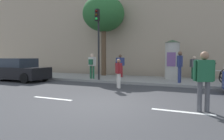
{
  "coord_description": "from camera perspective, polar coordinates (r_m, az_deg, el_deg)",
  "views": [
    {
      "loc": [
        2.78,
        -6.13,
        1.62
      ],
      "look_at": [
        -0.72,
        2.0,
        1.04
      ],
      "focal_mm": 31.89,
      "sensor_mm": 36.0,
      "label": 1
    }
  ],
  "objects": [
    {
      "name": "pedestrian_in_dark_shirt",
      "position": [
        13.61,
        -5.78,
        1.81
      ],
      "size": [
        0.58,
        0.39,
        1.71
      ],
      "color": "#1E5938",
      "rests_on": "sidewalk_curb"
    },
    {
      "name": "parked_car_silver",
      "position": [
        14.96,
        -25.13,
        -0.02
      ],
      "size": [
        4.2,
        2.0,
        1.53
      ],
      "color": "black",
      "rests_on": "ground_plane"
    },
    {
      "name": "pedestrian_tallest",
      "position": [
        12.0,
        18.85,
        1.56
      ],
      "size": [
        0.3,
        0.57,
        1.8
      ],
      "color": "navy",
      "rests_on": "sidewalk_curb"
    },
    {
      "name": "traffic_light",
      "position": [
        12.9,
        -4.08,
        10.56
      ],
      "size": [
        0.24,
        0.45,
        4.48
      ],
      "color": "black",
      "rests_on": "sidewalk_curb"
    },
    {
      "name": "lane_markings",
      "position": [
        6.93,
        -1.07,
        -9.78
      ],
      "size": [
        25.8,
        0.16,
        0.01
      ],
      "color": "silver",
      "rests_on": "ground_plane"
    },
    {
      "name": "building_backdrop",
      "position": [
        18.51,
        14.71,
        11.23
      ],
      "size": [
        36.0,
        5.0,
        8.14
      ],
      "primitive_type": "cube",
      "color": "tan",
      "rests_on": "ground_plane"
    },
    {
      "name": "street_tree",
      "position": [
        16.31,
        -2.44,
        15.63
      ],
      "size": [
        3.3,
        3.3,
        6.29
      ],
      "color": "brown",
      "rests_on": "sidewalk_curb"
    },
    {
      "name": "pedestrian_with_backpack",
      "position": [
        14.51,
        22.48,
        1.15
      ],
      "size": [
        0.56,
        0.33,
        1.54
      ],
      "color": "#1E5938",
      "rests_on": "sidewalk_curb"
    },
    {
      "name": "sidewalk_curb",
      "position": [
        13.51,
        11.26,
        -2.9
      ],
      "size": [
        36.0,
        4.0,
        0.15
      ],
      "primitive_type": "cube",
      "color": "gray",
      "rests_on": "ground_plane"
    },
    {
      "name": "pedestrian_near_pole",
      "position": [
        6.44,
        24.81,
        -1.48
      ],
      "size": [
        0.59,
        0.48,
        1.79
      ],
      "color": "#4C4C51",
      "rests_on": "ground_plane"
    },
    {
      "name": "poster_column",
      "position": [
        13.71,
        16.84,
        2.96
      ],
      "size": [
        1.0,
        1.0,
        2.61
      ],
      "color": "#B2ADA3",
      "rests_on": "sidewalk_curb"
    },
    {
      "name": "bicycle_upright",
      "position": [
        14.32,
        27.75,
        -1.02
      ],
      "size": [
        1.77,
        0.17,
        1.09
      ],
      "color": "black",
      "rests_on": "sidewalk_curb"
    },
    {
      "name": "pedestrian_with_bag",
      "position": [
        14.5,
        2.33,
        1.87
      ],
      "size": [
        0.54,
        0.54,
        1.66
      ],
      "color": "maroon",
      "rests_on": "sidewalk_curb"
    },
    {
      "name": "ground_plane",
      "position": [
        6.93,
        -1.07,
        -9.81
      ],
      "size": [
        80.0,
        80.0,
        0.0
      ],
      "primitive_type": "plane",
      "color": "#38383A"
    },
    {
      "name": "pedestrian_in_red_top",
      "position": [
        10.36,
        1.91,
        -0.38
      ],
      "size": [
        0.45,
        0.47,
        1.52
      ],
      "color": "silver",
      "rests_on": "ground_plane"
    }
  ]
}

